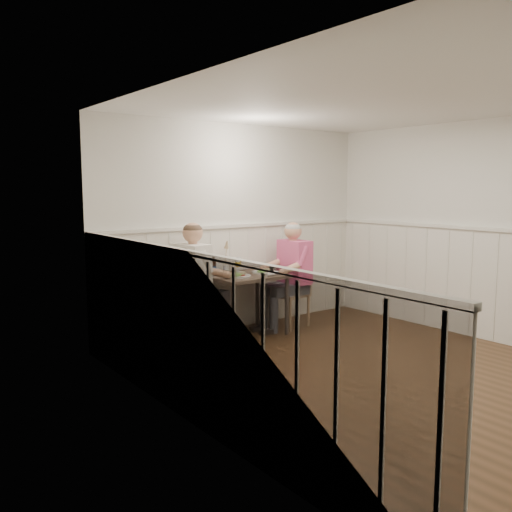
# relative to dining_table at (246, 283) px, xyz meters

# --- Properties ---
(ground_plane) EXTENTS (4.50, 4.50, 0.00)m
(ground_plane) POSITION_rel_dining_table_xyz_m (0.17, -1.84, -0.65)
(ground_plane) COLOR #422C19
(room_shell) EXTENTS (4.04, 4.54, 2.60)m
(room_shell) POSITION_rel_dining_table_xyz_m (0.17, -1.84, 0.87)
(room_shell) COLOR silver
(room_shell) RESTS_ON ground
(wainscot) EXTENTS (4.00, 4.49, 1.34)m
(wainscot) POSITION_rel_dining_table_xyz_m (0.17, -1.15, 0.04)
(wainscot) COLOR silver
(wainscot) RESTS_ON ground
(dining_table) EXTENTS (0.90, 0.70, 0.75)m
(dining_table) POSITION_rel_dining_table_xyz_m (0.00, 0.00, 0.00)
(dining_table) COLOR brown
(dining_table) RESTS_ON ground
(chair_right) EXTENTS (0.46, 0.46, 0.88)m
(chair_right) POSITION_rel_dining_table_xyz_m (0.74, -0.01, -0.17)
(chair_right) COLOR #997358
(chair_right) RESTS_ON ground
(chair_left) EXTENTS (0.46, 0.46, 0.81)m
(chair_left) POSITION_rel_dining_table_xyz_m (-0.77, 0.01, -0.21)
(chair_left) COLOR #997358
(chair_left) RESTS_ON ground
(man_in_pink) EXTENTS (0.64, 0.45, 1.39)m
(man_in_pink) POSITION_rel_dining_table_xyz_m (0.69, -0.05, -0.06)
(man_in_pink) COLOR #3F3F47
(man_in_pink) RESTS_ON ground
(diner_cream) EXTENTS (0.71, 0.50, 1.44)m
(diner_cream) POSITION_rel_dining_table_xyz_m (-0.71, 0.04, -0.04)
(diner_cream) COLOR #3F3F47
(diner_cream) RESTS_ON ground
(plate_man) EXTENTS (0.28, 0.28, 0.07)m
(plate_man) POSITION_rel_dining_table_xyz_m (0.24, -0.03, 0.13)
(plate_man) COLOR white
(plate_man) RESTS_ON dining_table
(plate_diner) EXTENTS (0.30, 0.30, 0.08)m
(plate_diner) POSITION_rel_dining_table_xyz_m (-0.19, -0.08, 0.13)
(plate_diner) COLOR white
(plate_diner) RESTS_ON dining_table
(beer_glass_a) EXTENTS (0.08, 0.08, 0.19)m
(beer_glass_a) POSITION_rel_dining_table_xyz_m (0.04, 0.21, 0.23)
(beer_glass_a) COLOR silver
(beer_glass_a) RESTS_ON dining_table
(beer_glass_b) EXTENTS (0.07, 0.07, 0.17)m
(beer_glass_b) POSITION_rel_dining_table_xyz_m (-0.01, 0.17, 0.21)
(beer_glass_b) COLOR silver
(beer_glass_b) RESTS_ON dining_table
(beer_bottle) EXTENTS (0.06, 0.06, 0.22)m
(beer_bottle) POSITION_rel_dining_table_xyz_m (-0.31, 0.24, 0.20)
(beer_bottle) COLOR black
(beer_bottle) RESTS_ON dining_table
(rolled_napkin) EXTENTS (0.22, 0.11, 0.05)m
(rolled_napkin) POSITION_rel_dining_table_xyz_m (0.21, -0.25, 0.13)
(rolled_napkin) COLOR white
(rolled_napkin) RESTS_ON dining_table
(grass_vase) EXTENTS (0.05, 0.05, 0.42)m
(grass_vase) POSITION_rel_dining_table_xyz_m (-0.12, 0.29, 0.29)
(grass_vase) COLOR silver
(grass_vase) RESTS_ON dining_table
(gingham_mat) EXTENTS (0.39, 0.34, 0.01)m
(gingham_mat) POSITION_rel_dining_table_xyz_m (-0.28, 0.23, 0.11)
(gingham_mat) COLOR #5360A2
(gingham_mat) RESTS_ON dining_table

